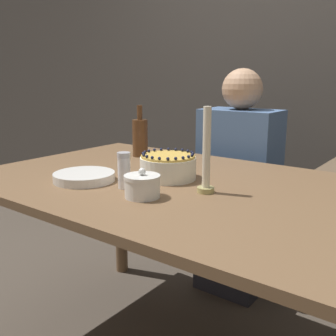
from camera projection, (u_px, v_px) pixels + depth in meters
name	position (u px, v px, depth m)	size (l,w,h in m)	color
wall_behind	(310.00, 53.00, 2.43)	(8.00, 0.05, 2.60)	#4C4742
dining_table	(178.00, 209.00, 1.48)	(1.59, 1.01, 0.78)	brown
cake	(168.00, 167.00, 1.49)	(0.21, 0.21, 0.10)	white
sugar_bowl	(142.00, 186.00, 1.27)	(0.12, 0.12, 0.10)	white
sugar_shaker	(124.00, 170.00, 1.36)	(0.05, 0.05, 0.13)	white
plate_stack	(84.00, 177.00, 1.47)	(0.23, 0.23, 0.03)	white
candle	(206.00, 158.00, 1.30)	(0.06, 0.06, 0.29)	tan
bottle	(140.00, 137.00, 1.91)	(0.07, 0.07, 0.25)	brown
person_man_blue_shirt	(238.00, 197.00, 2.12)	(0.40, 0.34, 1.20)	#2D2D38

